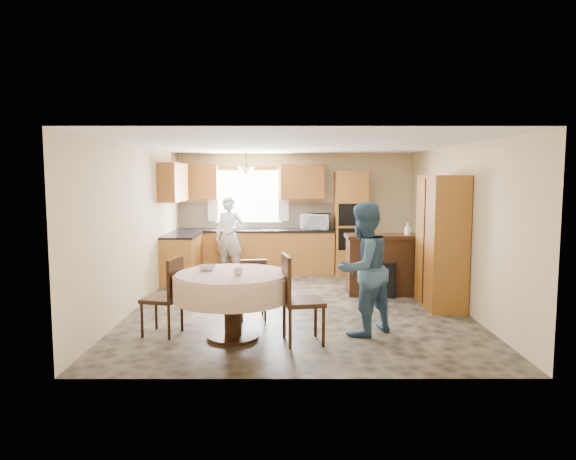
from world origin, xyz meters
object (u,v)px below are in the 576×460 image
(oven_tower, at_px, (350,223))
(dining_table, at_px, (233,287))
(chair_back, at_px, (253,286))
(chair_right, at_px, (296,295))
(cupboard, at_px, (441,241))
(person_dining, at_px, (363,269))
(person_sink, at_px, (229,237))
(sideboard, at_px, (385,266))
(chair_left, at_px, (167,293))

(oven_tower, relative_size, dining_table, 1.46)
(dining_table, bearing_deg, chair_back, 76.62)
(dining_table, bearing_deg, chair_right, -12.97)
(cupboard, height_order, person_dining, cupboard)
(person_sink, bearing_deg, person_dining, -48.64)
(chair_right, xyz_separation_m, person_sink, (-1.28, 4.18, 0.21))
(oven_tower, distance_m, chair_right, 4.75)
(oven_tower, relative_size, chair_back, 2.41)
(sideboard, xyz_separation_m, chair_back, (-2.17, -1.60, 0.00))
(sideboard, xyz_separation_m, chair_right, (-1.57, -2.61, 0.11))
(chair_back, bearing_deg, person_dining, 146.61)
(chair_left, relative_size, chair_right, 0.92)
(oven_tower, distance_m, person_dining, 4.22)
(chair_right, bearing_deg, dining_table, 66.67)
(oven_tower, xyz_separation_m, chair_right, (-1.21, -4.57, -0.46))
(chair_right, bearing_deg, chair_left, 68.50)
(chair_back, distance_m, person_sink, 3.26)
(sideboard, bearing_deg, chair_back, -144.51)
(chair_left, bearing_deg, person_dining, 104.73)
(cupboard, xyz_separation_m, chair_right, (-2.28, -1.78, -0.42))
(sideboard, relative_size, person_sink, 0.84)
(person_sink, bearing_deg, chair_right, -60.89)
(sideboard, relative_size, chair_right, 1.25)
(dining_table, distance_m, person_sink, 4.03)
(oven_tower, xyz_separation_m, person_dining, (-0.35, -4.20, -0.21))
(chair_left, relative_size, person_dining, 0.59)
(oven_tower, xyz_separation_m, chair_back, (-1.80, -3.56, -0.57))
(cupboard, distance_m, person_sink, 4.30)
(chair_right, bearing_deg, oven_tower, -25.16)
(chair_back, bearing_deg, oven_tower, -126.48)
(person_dining, bearing_deg, chair_back, -62.55)
(dining_table, xyz_separation_m, person_dining, (1.65, 0.19, 0.20))
(person_sink, bearing_deg, oven_tower, 21.00)
(chair_back, distance_m, person_dining, 1.63)
(person_sink, xyz_separation_m, person_dining, (2.14, -3.81, 0.04))
(dining_table, relative_size, chair_right, 1.34)
(person_sink, bearing_deg, chair_back, -65.73)
(cupboard, bearing_deg, dining_table, -152.50)
(cupboard, height_order, chair_left, cupboard)
(person_sink, height_order, person_dining, person_dining)
(oven_tower, bearing_deg, chair_back, -116.81)
(cupboard, xyz_separation_m, person_sink, (-3.56, 2.40, -0.21))
(dining_table, height_order, person_sink, person_sink)
(dining_table, distance_m, chair_right, 0.81)
(oven_tower, relative_size, chair_left, 2.13)
(chair_left, distance_m, person_sink, 3.88)
(person_sink, bearing_deg, sideboard, -16.76)
(dining_table, height_order, person_dining, person_dining)
(cupboard, xyz_separation_m, chair_back, (-2.87, -0.77, -0.53))
(sideboard, bearing_deg, chair_left, -145.54)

